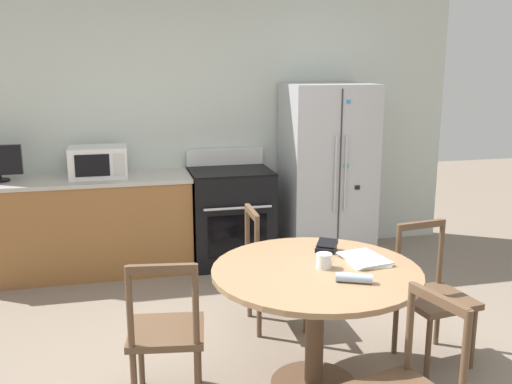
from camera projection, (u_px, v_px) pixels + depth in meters
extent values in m
cube|color=silver|center=(204.00, 126.00, 5.68)|extent=(5.20, 0.10, 2.60)
cube|color=#936033|center=(82.00, 228.00, 5.26)|extent=(1.98, 0.62, 0.86)
cube|color=#B7B2A8|center=(79.00, 180.00, 5.16)|extent=(2.01, 0.64, 0.03)
cube|color=#B2B5BA|center=(327.00, 172.00, 5.65)|extent=(0.84, 0.68, 1.72)
cube|color=#333333|center=(340.00, 179.00, 5.33)|extent=(0.01, 0.01, 1.65)
cylinder|color=silver|center=(335.00, 175.00, 5.29)|extent=(0.02, 0.02, 0.72)
cylinder|color=silver|center=(346.00, 174.00, 5.32)|extent=(0.02, 0.02, 0.72)
cube|color=#338CD8|center=(348.00, 102.00, 5.18)|extent=(0.04, 0.01, 0.03)
cube|color=#3FB259|center=(346.00, 166.00, 5.31)|extent=(0.05, 0.01, 0.04)
cube|color=black|center=(357.00, 188.00, 5.39)|extent=(0.05, 0.01, 0.04)
cube|color=black|center=(231.00, 217.00, 5.54)|extent=(0.77, 0.64, 0.90)
cube|color=black|center=(238.00, 236.00, 5.26)|extent=(0.55, 0.01, 0.40)
cylinder|color=silver|center=(238.00, 208.00, 5.17)|extent=(0.63, 0.02, 0.02)
cube|color=black|center=(230.00, 171.00, 5.44)|extent=(0.77, 0.64, 0.02)
cube|color=white|center=(225.00, 157.00, 5.70)|extent=(0.77, 0.06, 0.16)
cube|color=white|center=(98.00, 162.00, 5.18)|extent=(0.51, 0.37, 0.28)
cube|color=black|center=(92.00, 166.00, 4.99)|extent=(0.30, 0.01, 0.19)
cube|color=silver|center=(119.00, 164.00, 5.05)|extent=(0.10, 0.01, 0.20)
cylinder|color=black|center=(0.00, 180.00, 5.01)|extent=(0.16, 0.16, 0.02)
cylinder|color=black|center=(0.00, 177.00, 5.00)|extent=(0.03, 0.03, 0.04)
cylinder|color=#997551|center=(316.00, 271.00, 3.30)|extent=(1.22, 1.22, 0.03)
cylinder|color=brown|center=(315.00, 329.00, 3.38)|extent=(0.11, 0.11, 0.70)
cylinder|color=brown|center=(313.00, 384.00, 3.46)|extent=(0.52, 0.52, 0.03)
cylinder|color=brown|center=(465.00, 358.00, 2.46)|extent=(0.04, 0.04, 0.45)
cylinder|color=brown|center=(410.00, 326.00, 2.76)|extent=(0.04, 0.04, 0.45)
cube|color=brown|center=(439.00, 300.00, 2.56)|extent=(0.12, 0.34, 0.04)
cube|color=brown|center=(167.00, 332.00, 3.23)|extent=(0.48, 0.48, 0.04)
cylinder|color=brown|center=(141.00, 354.00, 3.44)|extent=(0.04, 0.04, 0.41)
cylinder|color=brown|center=(198.00, 352.00, 3.47)|extent=(0.04, 0.04, 0.41)
cylinder|color=brown|center=(198.00, 382.00, 3.13)|extent=(0.04, 0.04, 0.41)
cylinder|color=brown|center=(130.00, 307.00, 2.98)|extent=(0.04, 0.04, 0.45)
cylinder|color=brown|center=(196.00, 304.00, 3.01)|extent=(0.04, 0.04, 0.45)
cube|color=brown|center=(161.00, 269.00, 2.95)|extent=(0.35, 0.09, 0.04)
cube|color=brown|center=(435.00, 299.00, 3.67)|extent=(0.47, 0.47, 0.04)
cylinder|color=brown|center=(473.00, 339.00, 3.63)|extent=(0.04, 0.04, 0.41)
cylinder|color=brown|center=(428.00, 348.00, 3.51)|extent=(0.04, 0.04, 0.41)
cylinder|color=brown|center=(437.00, 317.00, 3.94)|extent=(0.04, 0.04, 0.41)
cylinder|color=brown|center=(395.00, 325.00, 3.82)|extent=(0.04, 0.04, 0.41)
cylinder|color=brown|center=(441.00, 251.00, 3.85)|extent=(0.04, 0.04, 0.45)
cylinder|color=brown|center=(398.00, 258.00, 3.73)|extent=(0.04, 0.04, 0.45)
cube|color=brown|center=(422.00, 225.00, 3.75)|extent=(0.35, 0.08, 0.04)
cube|color=brown|center=(277.00, 270.00, 4.20)|extent=(0.43, 0.43, 0.04)
cylinder|color=brown|center=(293.00, 288.00, 4.45)|extent=(0.04, 0.04, 0.41)
cylinder|color=brown|center=(306.00, 306.00, 4.12)|extent=(0.04, 0.04, 0.41)
cylinder|color=brown|center=(250.00, 291.00, 4.37)|extent=(0.04, 0.04, 0.41)
cylinder|color=brown|center=(259.00, 310.00, 4.05)|extent=(0.04, 0.04, 0.41)
cylinder|color=brown|center=(247.00, 233.00, 4.27)|extent=(0.04, 0.04, 0.45)
cylinder|color=brown|center=(257.00, 247.00, 3.94)|extent=(0.04, 0.04, 0.45)
cube|color=brown|center=(252.00, 212.00, 4.06)|extent=(0.04, 0.35, 0.04)
cylinder|color=silver|center=(324.00, 261.00, 3.30)|extent=(0.09, 0.09, 0.09)
cylinder|color=beige|center=(324.00, 264.00, 3.31)|extent=(0.08, 0.08, 0.05)
cylinder|color=#A3BCDB|center=(354.00, 278.00, 3.09)|extent=(0.20, 0.13, 0.05)
cube|color=black|center=(326.00, 250.00, 3.59)|extent=(0.15, 0.15, 0.03)
cube|color=black|center=(327.00, 244.00, 3.61)|extent=(0.16, 0.15, 0.06)
cube|color=white|center=(364.00, 260.00, 3.43)|extent=(0.22, 0.30, 0.01)
cube|color=beige|center=(364.00, 259.00, 3.42)|extent=(0.24, 0.32, 0.01)
cube|color=silver|center=(364.00, 258.00, 3.42)|extent=(0.27, 0.33, 0.01)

